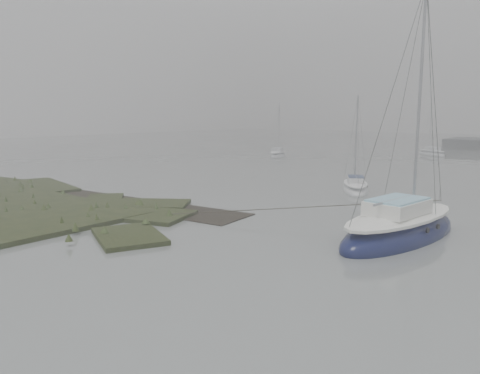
% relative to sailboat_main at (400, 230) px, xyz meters
% --- Properties ---
extents(ground, '(160.00, 160.00, 0.00)m').
position_rel_sailboat_main_xyz_m(ground, '(-9.18, 23.43, -0.34)').
color(ground, slate).
rests_on(ground, ground).
extents(sailboat_main, '(3.64, 8.14, 11.09)m').
position_rel_sailboat_main_xyz_m(sailboat_main, '(0.00, 0.00, 0.00)').
color(sailboat_main, '#0C1138').
rests_on(sailboat_main, ground).
extents(sailboat_white, '(3.74, 4.95, 6.77)m').
position_rel_sailboat_main_xyz_m(sailboat_white, '(-6.56, 9.61, -0.13)').
color(sailboat_white, silver).
rests_on(sailboat_white, ground).
extents(sailboat_far_a, '(3.36, 5.01, 6.75)m').
position_rel_sailboat_main_xyz_m(sailboat_far_a, '(-24.48, 26.61, -0.13)').
color(sailboat_far_a, '#B8BEC3').
rests_on(sailboat_far_a, ground).
extents(sailboat_far_c, '(4.63, 4.11, 6.61)m').
position_rel_sailboat_main_xyz_m(sailboat_far_c, '(-11.00, 39.98, -0.14)').
color(sailboat_far_c, silver).
rests_on(sailboat_far_c, ground).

